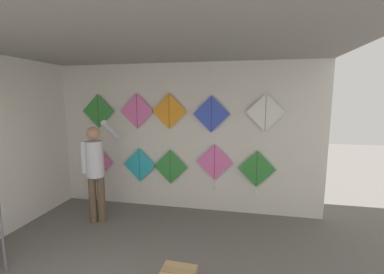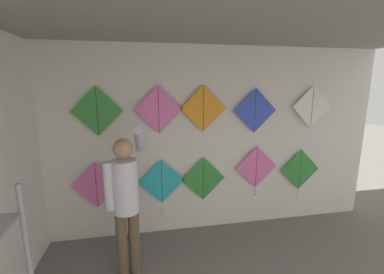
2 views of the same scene
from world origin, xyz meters
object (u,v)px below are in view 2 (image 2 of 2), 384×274
object	(u,v)px
kite_9	(312,107)
kite_3	(256,169)
kite_1	(162,183)
kite_6	(159,110)
kite_7	(203,109)
kite_4	(300,171)
kite_8	(255,111)
kite_5	(97,111)
shopkeeper	(126,196)
kite_0	(96,185)
kite_2	(203,179)

from	to	relation	value
kite_9	kite_3	bearing A→B (deg)	-179.95
kite_1	kite_6	xyz separation A→B (m)	(-0.02, 0.00, 1.09)
kite_3	kite_7	distance (m)	1.30
kite_3	kite_7	xyz separation A→B (m)	(-0.87, 0.00, 0.97)
kite_4	kite_7	world-z (taller)	kite_7
kite_8	kite_5	bearing A→B (deg)	180.00
shopkeeper	kite_7	bearing A→B (deg)	19.51
kite_0	kite_7	xyz separation A→B (m)	(1.55, 0.00, 1.06)
kite_9	kite_8	bearing A→B (deg)	180.00
kite_0	kite_5	size ratio (longest dim) A/B	1.00
kite_0	kite_6	bearing A→B (deg)	0.00
kite_5	kite_9	bearing A→B (deg)	0.00
kite_0	kite_3	distance (m)	2.42
shopkeeper	kite_2	world-z (taller)	shopkeeper
kite_6	kite_7	bearing A→B (deg)	0.00
kite_2	kite_3	size ratio (longest dim) A/B	0.76
kite_0	kite_6	xyz separation A→B (m)	(0.91, 0.00, 1.05)
shopkeeper	kite_8	bearing A→B (deg)	6.24
kite_0	kite_1	size ratio (longest dim) A/B	0.76
kite_3	kite_6	bearing A→B (deg)	179.97
kite_2	kite_6	distance (m)	1.25
kite_3	kite_4	distance (m)	0.77
shopkeeper	kite_0	xyz separation A→B (m)	(-0.46, 0.79, -0.16)
kite_1	kite_7	xyz separation A→B (m)	(0.62, 0.00, 1.10)
kite_0	kite_9	bearing A→B (deg)	0.00
kite_6	kite_8	world-z (taller)	kite_6
kite_0	kite_8	xyz separation A→B (m)	(2.35, 0.00, 1.02)
kite_1	kite_2	size ratio (longest dim) A/B	1.31
kite_7	kite_4	bearing A→B (deg)	-0.02
kite_4	kite_7	size ratio (longest dim) A/B	1.31
kite_0	kite_1	xyz separation A→B (m)	(0.92, -0.00, -0.04)
kite_2	kite_4	size ratio (longest dim) A/B	0.76
kite_8	kite_7	bearing A→B (deg)	180.00
kite_9	kite_4	bearing A→B (deg)	-179.65
kite_4	kite_7	bearing A→B (deg)	179.98
shopkeeper	kite_4	bearing A→B (deg)	-0.33
kite_7	kite_9	distance (m)	1.75
kite_7	kite_8	distance (m)	0.80
kite_3	kite_2	bearing A→B (deg)	179.95
kite_1	kite_3	xyz separation A→B (m)	(1.49, 0.00, 0.13)
kite_3	kite_8	distance (m)	0.93
kite_3	kite_9	size ratio (longest dim) A/B	1.31
kite_2	kite_9	size ratio (longest dim) A/B	1.00
kite_3	kite_7	size ratio (longest dim) A/B	1.31
kite_6	kite_8	distance (m)	1.44
kite_1	kite_2	distance (m)	0.63
kite_6	kite_3	bearing A→B (deg)	-0.03
kite_1	kite_9	bearing A→B (deg)	0.02
kite_9	kite_5	bearing A→B (deg)	180.00
kite_1	kite_5	bearing A→B (deg)	179.95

